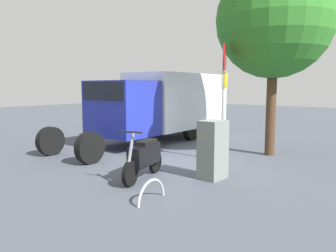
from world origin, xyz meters
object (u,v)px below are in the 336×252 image
box_truck_near (164,102)px  street_tree (274,21)px  stop_sign (224,84)px  bike_rack_hoop (152,201)px  motorcycle (144,157)px  utility_cabinet (213,150)px

box_truck_near → street_tree: bearing=85.3°
box_truck_near → street_tree: (0.39, 4.54, 2.60)m
stop_sign → bike_rack_hoop: (3.81, 0.51, -2.23)m
street_tree → bike_rack_hoop: street_tree is taller
box_truck_near → motorcycle: box_truck_near is taller
box_truck_near → stop_sign: (2.04, 3.75, 0.70)m
stop_sign → utility_cabinet: 2.45m
box_truck_near → street_tree: 5.24m
box_truck_near → utility_cabinet: (3.82, 4.41, -0.85)m
utility_cabinet → bike_rack_hoop: utility_cabinet is taller
street_tree → utility_cabinet: street_tree is taller
utility_cabinet → bike_rack_hoop: 2.15m
bike_rack_hoop → stop_sign: bearing=-172.4°
box_truck_near → stop_sign: bearing=61.5°
stop_sign → bike_rack_hoop: stop_sign is taller
stop_sign → street_tree: size_ratio=0.57×
stop_sign → utility_cabinet: bearing=20.6°
street_tree → box_truck_near: bearing=-94.9°
box_truck_near → bike_rack_hoop: 7.40m
bike_rack_hoop → utility_cabinet: bearing=175.5°
motorcycle → stop_sign: 3.29m
motorcycle → stop_sign: bearing=153.8°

